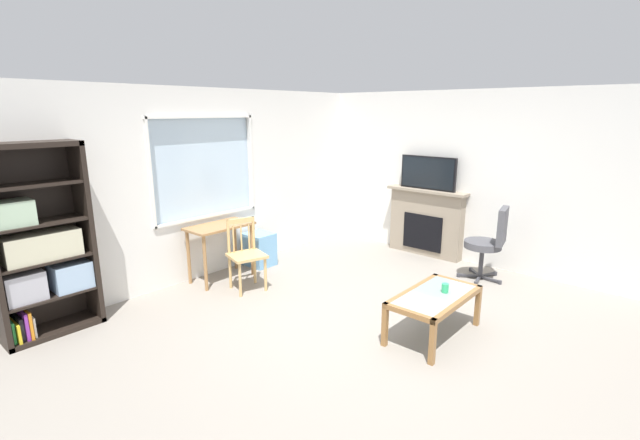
{
  "coord_description": "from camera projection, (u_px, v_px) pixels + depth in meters",
  "views": [
    {
      "loc": [
        -3.51,
        -2.57,
        2.22
      ],
      "look_at": [
        -0.12,
        0.41,
        1.1
      ],
      "focal_mm": 24.98,
      "sensor_mm": 36.0,
      "label": 1
    }
  ],
  "objects": [
    {
      "name": "wall_right",
      "position": [
        472.0,
        178.0,
        6.48
      ],
      "size": [
        0.12,
        5.21,
        2.51
      ],
      "primitive_type": "cube",
      "color": "white",
      "rests_on": "ground"
    },
    {
      "name": "desk_under_window",
      "position": [
        220.0,
        235.0,
        5.88
      ],
      "size": [
        0.86,
        0.47,
        0.75
      ],
      "color": "#A37547",
      "rests_on": "ground"
    },
    {
      "name": "ground",
      "position": [
        356.0,
        325.0,
        4.74
      ],
      "size": [
        6.46,
        6.01,
        0.02
      ],
      "primitive_type": "cube",
      "color": "gray"
    },
    {
      "name": "wall_back_with_window",
      "position": [
        211.0,
        185.0,
        6.06
      ],
      "size": [
        5.46,
        0.15,
        2.51
      ],
      "color": "white",
      "rests_on": "ground"
    },
    {
      "name": "tv",
      "position": [
        428.0,
        173.0,
        6.74
      ],
      "size": [
        0.06,
        0.89,
        0.5
      ],
      "color": "black",
      "rests_on": "fireplace"
    },
    {
      "name": "sippy_cup",
      "position": [
        445.0,
        288.0,
        4.45
      ],
      "size": [
        0.07,
        0.07,
        0.09
      ],
      "primitive_type": "cylinder",
      "color": "#33B770",
      "rests_on": "coffee_table"
    },
    {
      "name": "fireplace",
      "position": [
        426.0,
        222.0,
        6.94
      ],
      "size": [
        0.26,
        1.28,
        1.04
      ],
      "color": "gray",
      "rests_on": "ground"
    },
    {
      "name": "bookshelf",
      "position": [
        39.0,
        250.0,
        4.38
      ],
      "size": [
        0.9,
        0.38,
        1.93
      ],
      "color": "black",
      "rests_on": "ground"
    },
    {
      "name": "office_chair",
      "position": [
        490.0,
        240.0,
        5.86
      ],
      "size": [
        0.58,
        0.57,
        1.0
      ],
      "color": "#4C4C51",
      "rests_on": "ground"
    },
    {
      "name": "wooden_chair",
      "position": [
        246.0,
        254.0,
        5.58
      ],
      "size": [
        0.51,
        0.5,
        0.9
      ],
      "color": "tan",
      "rests_on": "ground"
    },
    {
      "name": "plastic_drawer_unit",
      "position": [
        259.0,
        249.0,
        6.51
      ],
      "size": [
        0.35,
        0.4,
        0.48
      ],
      "primitive_type": "cube",
      "color": "#72ADDB",
      "rests_on": "ground"
    },
    {
      "name": "coffee_table",
      "position": [
        434.0,
        300.0,
        4.43
      ],
      "size": [
        1.05,
        0.55,
        0.44
      ],
      "color": "#8C9E99",
      "rests_on": "ground"
    }
  ]
}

